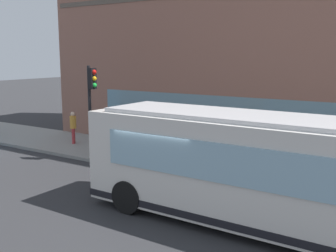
{
  "coord_description": "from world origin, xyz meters",
  "views": [
    {
      "loc": [
        -9.9,
        -6.25,
        4.62
      ],
      "look_at": [
        2.55,
        1.8,
        2.01
      ],
      "focal_mm": 43.24,
      "sensor_mm": 36.0,
      "label": 1
    }
  ],
  "objects_px": {
    "traffic_light_down_block": "(91,94)",
    "pedestrian_near_hydrant": "(73,125)",
    "city_bus_nearside": "(260,172)",
    "pedestrian_near_building_entrance": "(223,139)",
    "pedestrian_walking_along_curb": "(172,145)",
    "fire_hydrant": "(204,148)"
  },
  "relations": [
    {
      "from": "traffic_light_down_block",
      "to": "pedestrian_near_hydrant",
      "type": "distance_m",
      "value": 3.69
    },
    {
      "from": "city_bus_nearside",
      "to": "pedestrian_near_building_entrance",
      "type": "relative_size",
      "value": 5.99
    },
    {
      "from": "city_bus_nearside",
      "to": "pedestrian_walking_along_curb",
      "type": "height_order",
      "value": "city_bus_nearside"
    },
    {
      "from": "pedestrian_near_building_entrance",
      "to": "pedestrian_near_hydrant",
      "type": "distance_m",
      "value": 8.0
    },
    {
      "from": "traffic_light_down_block",
      "to": "pedestrian_near_building_entrance",
      "type": "distance_m",
      "value": 6.0
    },
    {
      "from": "city_bus_nearside",
      "to": "pedestrian_walking_along_curb",
      "type": "bearing_deg",
      "value": 55.06
    },
    {
      "from": "pedestrian_near_building_entrance",
      "to": "pedestrian_walking_along_curb",
      "type": "height_order",
      "value": "pedestrian_near_building_entrance"
    },
    {
      "from": "fire_hydrant",
      "to": "pedestrian_walking_along_curb",
      "type": "relative_size",
      "value": 0.48
    },
    {
      "from": "city_bus_nearside",
      "to": "pedestrian_near_hydrant",
      "type": "height_order",
      "value": "city_bus_nearside"
    },
    {
      "from": "traffic_light_down_block",
      "to": "pedestrian_walking_along_curb",
      "type": "bearing_deg",
      "value": -80.69
    },
    {
      "from": "city_bus_nearside",
      "to": "traffic_light_down_block",
      "type": "bearing_deg",
      "value": 71.92
    },
    {
      "from": "fire_hydrant",
      "to": "pedestrian_walking_along_curb",
      "type": "xyz_separation_m",
      "value": [
        -2.13,
        0.32,
        0.51
      ]
    },
    {
      "from": "city_bus_nearside",
      "to": "pedestrian_walking_along_curb",
      "type": "relative_size",
      "value": 6.53
    },
    {
      "from": "traffic_light_down_block",
      "to": "pedestrian_near_building_entrance",
      "type": "bearing_deg",
      "value": -64.5
    },
    {
      "from": "fire_hydrant",
      "to": "pedestrian_near_building_entrance",
      "type": "relative_size",
      "value": 0.44
    },
    {
      "from": "city_bus_nearside",
      "to": "pedestrian_near_building_entrance",
      "type": "xyz_separation_m",
      "value": [
        5.3,
        3.53,
        -0.44
      ]
    },
    {
      "from": "pedestrian_near_building_entrance",
      "to": "pedestrian_walking_along_curb",
      "type": "distance_m",
      "value": 2.32
    },
    {
      "from": "city_bus_nearside",
      "to": "pedestrian_near_hydrant",
      "type": "xyz_separation_m",
      "value": [
        4.36,
        11.48,
        -0.47
      ]
    },
    {
      "from": "fire_hydrant",
      "to": "pedestrian_near_building_entrance",
      "type": "distance_m",
      "value": 1.28
    },
    {
      "from": "city_bus_nearside",
      "to": "pedestrian_walking_along_curb",
      "type": "xyz_separation_m",
      "value": [
        3.45,
        4.94,
        -0.53
      ]
    },
    {
      "from": "city_bus_nearside",
      "to": "traffic_light_down_block",
      "type": "height_order",
      "value": "traffic_light_down_block"
    },
    {
      "from": "fire_hydrant",
      "to": "pedestrian_walking_along_curb",
      "type": "distance_m",
      "value": 2.21
    }
  ]
}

